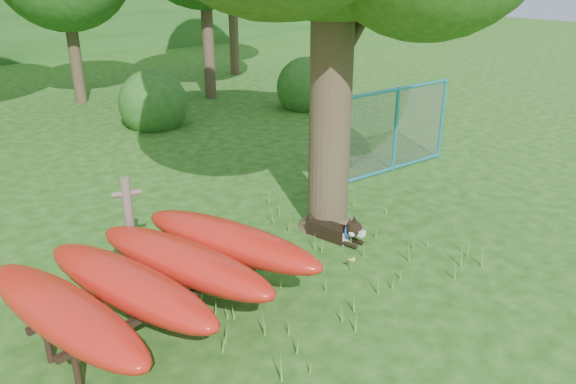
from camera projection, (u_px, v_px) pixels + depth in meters
ground at (334, 292)px, 7.40m from camera, size 80.00×80.00×0.00m
wooden_post at (130, 224)px, 7.59m from camera, size 0.39×0.19×1.42m
kayak_rack at (156, 272)px, 6.43m from camera, size 3.50×3.11×0.96m
husky_dog at (337, 230)px, 8.73m from camera, size 0.44×1.09×0.48m
fence_section at (396, 130)px, 11.43m from camera, size 3.01×0.20×2.93m
wildflower_clump at (352, 261)px, 7.85m from camera, size 0.10×0.10×0.21m
shrub_right at (306, 107)px, 16.94m from camera, size 1.80×1.80×1.80m
shrub_mid at (155, 126)px, 15.02m from camera, size 1.80×1.80×1.80m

